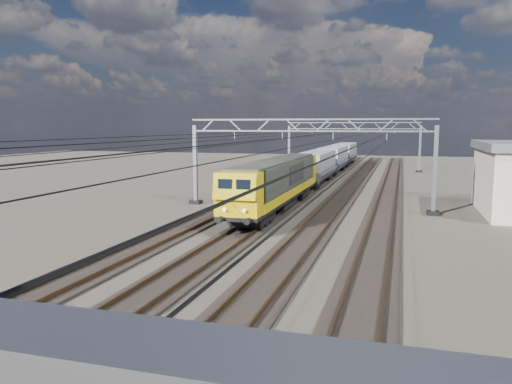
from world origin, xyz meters
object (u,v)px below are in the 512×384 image
(locomotive, at_px, (277,181))
(hopper_wagon_lead, at_px, (316,165))
(hopper_wagon_mid, at_px, (333,158))
(catenary_gantry_far, at_px, (352,144))
(hopper_wagon_third, at_px, (345,152))
(catenary_gantry_mid, at_px, (307,160))

(locomotive, relative_size, hopper_wagon_lead, 1.62)
(hopper_wagon_lead, relative_size, hopper_wagon_mid, 1.00)
(catenary_gantry_far, xyz_separation_m, hopper_wagon_third, (-2.00, 8.40, -1.67))
(catenary_gantry_far, xyz_separation_m, hopper_wagon_lead, (-2.00, -20.00, -1.67))
(catenary_gantry_mid, height_order, locomotive, catenary_gantry_mid)
(hopper_wagon_lead, height_order, hopper_wagon_mid, same)
(locomotive, bearing_deg, hopper_wagon_lead, 90.00)
(hopper_wagon_lead, xyz_separation_m, hopper_wagon_mid, (0.00, 14.20, 0.00))
(catenary_gantry_mid, height_order, hopper_wagon_mid, catenary_gantry_mid)
(hopper_wagon_lead, relative_size, hopper_wagon_third, 1.00)
(hopper_wagon_mid, distance_m, hopper_wagon_third, 14.20)
(locomotive, height_order, hopper_wagon_third, locomotive)
(hopper_wagon_lead, bearing_deg, hopper_wagon_third, 90.00)
(hopper_wagon_mid, bearing_deg, hopper_wagon_third, 90.00)
(catenary_gantry_mid, distance_m, locomotive, 3.06)
(locomotive, height_order, hopper_wagon_mid, locomotive)
(catenary_gantry_mid, distance_m, hopper_wagon_mid, 30.32)
(catenary_gantry_far, bearing_deg, catenary_gantry_mid, -90.00)
(catenary_gantry_mid, distance_m, catenary_gantry_far, 36.00)
(catenary_gantry_far, height_order, hopper_wagon_mid, catenary_gantry_far)
(locomotive, bearing_deg, hopper_wagon_third, 90.00)
(hopper_wagon_mid, xyz_separation_m, hopper_wagon_third, (0.00, 14.20, 0.00))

